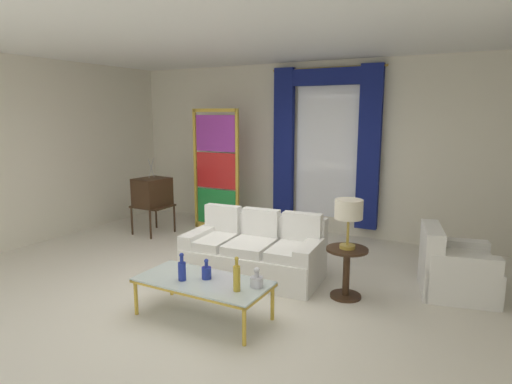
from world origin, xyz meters
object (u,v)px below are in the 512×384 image
Objects in this scene: bottle_amber_squat at (237,277)px; round_side_table at (346,268)px; table_lamp_brass at (349,211)px; bottle_blue_decanter at (182,270)px; bottle_ruby_flask at (257,280)px; armchair_white at (453,270)px; coffee_table at (203,283)px; vintage_tv at (152,193)px; peacock_figurine at (223,224)px; bottle_crystal_tall at (207,272)px; couch_white_long at (256,253)px; stained_glass_divider at (216,173)px.

bottle_amber_squat reaches higher than round_side_table.
bottle_blue_decanter is at bearing -135.94° from table_lamp_brass.
bottle_ruby_flask is 0.21× the size of armchair_white.
table_lamp_brass reaches higher than coffee_table.
vintage_tv is 2.24× the size of peacock_figurine.
bottle_amber_squat is at bearing 3.25° from bottle_blue_decanter.
bottle_crystal_tall is 0.16× the size of vintage_tv.
couch_white_long is at bearing 94.93° from bottle_crystal_tall.
round_side_table is (3.84, -1.04, -0.37)m from vintage_tv.
stained_glass_divider reaches higher than armchair_white.
peacock_figurine is (1.21, 0.40, -0.51)m from vintage_tv.
bottle_amber_squat is 0.26× the size of vintage_tv.
bottle_ruby_flask is 0.34× the size of peacock_figurine.
coffee_table is 0.12m from bottle_crystal_tall.
bottle_crystal_tall is (0.01, 0.05, 0.11)m from coffee_table.
stained_glass_divider is at bearing 117.79° from bottle_blue_decanter.
stained_glass_divider is at bearing 126.61° from bottle_amber_squat.
bottle_blue_decanter is 0.80m from bottle_ruby_flask.
table_lamp_brass is at bearing -146.58° from armchair_white.
vintage_tv is 3.99m from table_lamp_brass.
vintage_tv is (-2.58, 0.91, 0.42)m from couch_white_long.
bottle_blue_decanter is (-0.19, -0.10, 0.15)m from coffee_table.
armchair_white is (2.23, 1.86, -0.20)m from bottle_crystal_tall.
peacock_figurine is (-1.28, 2.75, -0.31)m from bottle_blue_decanter.
couch_white_long reaches higher than peacock_figurine.
bottle_blue_decanter is at bearing -62.21° from stained_glass_divider.
vintage_tv is at bearing 136.66° from bottle_blue_decanter.
coffee_table is 2.35× the size of peacock_figurine.
armchair_white is at bearing 33.42° from table_lamp_brass.
couch_white_long is at bearing 174.12° from round_side_table.
coffee_table is 4.04× the size of bottle_amber_squat.
armchair_white is 1.64× the size of round_side_table.
bottle_ruby_flask is 3.78m from stained_glass_divider.
couch_white_long reaches higher than coffee_table.
table_lamp_brass is at bearing 45.96° from coffee_table.
bottle_amber_squat is at bearing -119.27° from round_side_table.
bottle_crystal_tall is 0.10× the size of stained_glass_divider.
bottle_amber_squat is at bearing -68.51° from couch_white_long.
couch_white_long reaches higher than bottle_crystal_tall.
vintage_tv reaches higher than bottle_crystal_tall.
couch_white_long is 2.41m from armchair_white.
bottle_amber_squat is 3.34m from peacock_figurine.
stained_glass_divider is 3.70× the size of round_side_table.
bottle_blue_decanter is 0.13× the size of stained_glass_divider.
stained_glass_divider is at bearing 136.14° from couch_white_long.
peacock_figurine is (-2.04, 2.54, -0.26)m from bottle_ruby_flask.
bottle_blue_decanter is 3.53m from stained_glass_divider.
bottle_ruby_flask is 3.27m from peacock_figurine.
bottle_blue_decanter reaches higher than coffee_table.
armchair_white is at bearing -3.82° from vintage_tv.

